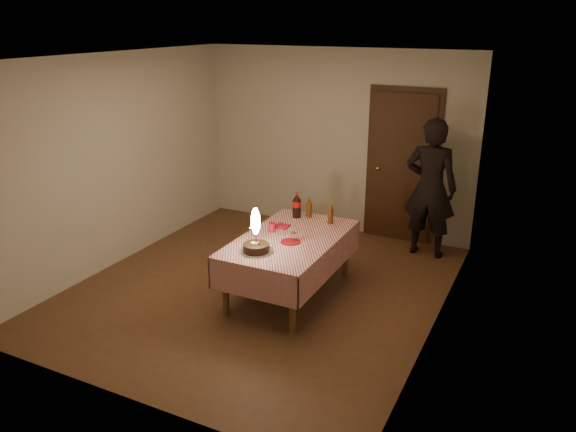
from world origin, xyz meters
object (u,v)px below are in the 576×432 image
at_px(amber_bottle_left, 309,208).
at_px(birthday_cake, 256,241).
at_px(red_plate, 291,242).
at_px(cola_bottle, 297,205).
at_px(red_cup, 272,227).
at_px(photographer, 430,188).
at_px(clear_cup, 294,237).
at_px(dining_table, 290,245).
at_px(amber_bottle_right, 331,214).

bearing_deg(amber_bottle_left, birthday_cake, -92.56).
relative_size(red_plate, cola_bottle, 0.69).
relative_size(red_cup, photographer, 0.05).
distance_m(red_cup, amber_bottle_left, 0.65).
relative_size(amber_bottle_left, photographer, 0.14).
distance_m(clear_cup, photographer, 2.16).
bearing_deg(clear_cup, red_cup, 156.56).
relative_size(dining_table, red_cup, 17.20).
xyz_separation_m(red_plate, amber_bottle_right, (0.17, 0.73, 0.11)).
relative_size(dining_table, clear_cup, 19.11).
xyz_separation_m(amber_bottle_left, photographer, (1.20, 1.12, 0.11)).
xyz_separation_m(cola_bottle, photographer, (1.33, 1.19, 0.08)).
xyz_separation_m(dining_table, photographer, (1.12, 1.82, 0.32)).
distance_m(dining_table, red_plate, 0.17).
bearing_deg(photographer, clear_cup, -118.85).
bearing_deg(clear_cup, amber_bottle_left, 101.94).
xyz_separation_m(cola_bottle, amber_bottle_right, (0.45, -0.02, -0.03)).
relative_size(red_cup, amber_bottle_right, 0.39).
relative_size(clear_cup, amber_bottle_right, 0.35).
bearing_deg(photographer, red_plate, -118.48).
xyz_separation_m(clear_cup, amber_bottle_left, (-0.16, 0.77, 0.07)).
distance_m(clear_cup, cola_bottle, 0.77).
bearing_deg(cola_bottle, red_plate, -69.26).
height_order(red_plate, amber_bottle_left, amber_bottle_left).
bearing_deg(birthday_cake, cola_bottle, 93.95).
height_order(birthday_cake, red_cup, birthday_cake).
distance_m(dining_table, photographer, 2.16).
distance_m(birthday_cake, photographer, 2.65).
distance_m(red_cup, clear_cup, 0.37).
bearing_deg(amber_bottle_left, amber_bottle_right, -16.12).
relative_size(red_plate, clear_cup, 2.44).
bearing_deg(amber_bottle_left, cola_bottle, -152.29).
xyz_separation_m(red_plate, red_cup, (-0.33, 0.20, 0.05)).
xyz_separation_m(dining_table, amber_bottle_right, (0.23, 0.61, 0.21)).
height_order(red_cup, photographer, photographer).
relative_size(birthday_cake, red_cup, 4.83).
bearing_deg(birthday_cake, amber_bottle_right, 71.72).
xyz_separation_m(clear_cup, photographer, (1.04, 1.89, 0.19)).
xyz_separation_m(birthday_cake, amber_bottle_left, (0.05, 1.21, -0.00)).
distance_m(birthday_cake, red_cup, 0.61).
bearing_deg(cola_bottle, clear_cup, -67.05).
xyz_separation_m(dining_table, red_plate, (0.07, -0.12, 0.10)).
bearing_deg(photographer, birthday_cake, -118.30).
height_order(dining_table, cola_bottle, cola_bottle).
height_order(dining_table, clear_cup, clear_cup).
bearing_deg(amber_bottle_right, birthday_cake, -108.28).
bearing_deg(amber_bottle_right, cola_bottle, 177.27).
bearing_deg(red_cup, red_plate, -31.10).
distance_m(birthday_cake, red_plate, 0.46).
xyz_separation_m(cola_bottle, amber_bottle_left, (0.13, 0.07, -0.03)).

